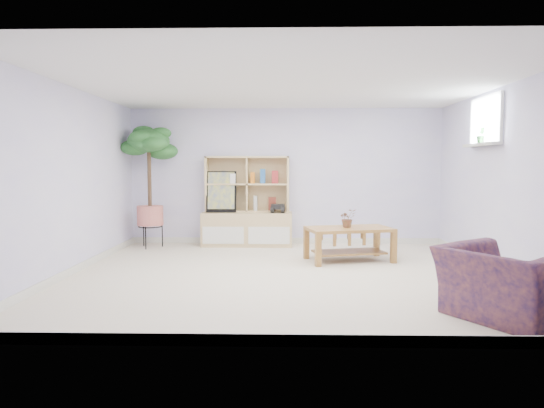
{
  "coord_description": "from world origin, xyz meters",
  "views": [
    {
      "loc": [
        -0.04,
        -6.13,
        1.39
      ],
      "look_at": [
        -0.19,
        0.48,
        0.87
      ],
      "focal_mm": 32.0,
      "sensor_mm": 36.0,
      "label": 1
    }
  ],
  "objects_px": {
    "storage_unit": "(247,201)",
    "armchair": "(506,279)",
    "coffee_table": "(349,244)",
    "floor_tree": "(150,187)"
  },
  "relations": [
    {
      "from": "storage_unit",
      "to": "armchair",
      "type": "distance_m",
      "value": 4.83
    },
    {
      "from": "storage_unit",
      "to": "coffee_table",
      "type": "distance_m",
      "value": 2.15
    },
    {
      "from": "armchair",
      "to": "storage_unit",
      "type": "bearing_deg",
      "value": -0.45
    },
    {
      "from": "storage_unit",
      "to": "armchair",
      "type": "relative_size",
      "value": 1.54
    },
    {
      "from": "storage_unit",
      "to": "coffee_table",
      "type": "height_order",
      "value": "storage_unit"
    },
    {
      "from": "floor_tree",
      "to": "armchair",
      "type": "distance_m",
      "value": 5.75
    },
    {
      "from": "storage_unit",
      "to": "coffee_table",
      "type": "xyz_separation_m",
      "value": [
        1.59,
        -1.34,
        -0.53
      ]
    },
    {
      "from": "storage_unit",
      "to": "armchair",
      "type": "bearing_deg",
      "value": -56.83
    },
    {
      "from": "coffee_table",
      "to": "storage_unit",
      "type": "bearing_deg",
      "value": 126.39
    },
    {
      "from": "floor_tree",
      "to": "armchair",
      "type": "height_order",
      "value": "floor_tree"
    }
  ]
}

